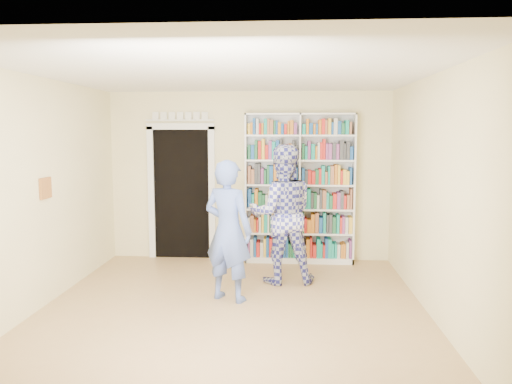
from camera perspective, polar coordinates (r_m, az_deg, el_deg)
floor at (r=5.89m, az=-2.83°, el=-13.61°), size 5.00×5.00×0.00m
ceiling at (r=5.56m, az=-3.00°, el=13.47°), size 5.00×5.00×0.00m
wall_back at (r=8.04m, az=-0.81°, el=1.80°), size 4.50×0.00×4.50m
wall_left at (r=6.24m, az=-23.89°, el=-0.25°), size 0.00×5.00×5.00m
wall_right at (r=5.75m, az=19.95°, el=-0.64°), size 0.00×5.00×5.00m
bookshelf at (r=7.87m, az=4.99°, el=0.47°), size 1.71×0.32×2.35m
doorway at (r=8.20m, az=-8.51°, el=0.63°), size 1.10×0.08×2.43m
wall_art at (r=6.41m, az=-22.92°, el=0.41°), size 0.03×0.25×0.25m
man_blue at (r=6.10m, az=-3.21°, el=-4.43°), size 0.75×0.63×1.73m
man_plaid at (r=6.80m, az=2.99°, el=-2.55°), size 1.00×0.83×1.89m
paper_sheet at (r=6.63m, az=3.64°, el=-2.47°), size 0.19×0.09×0.29m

